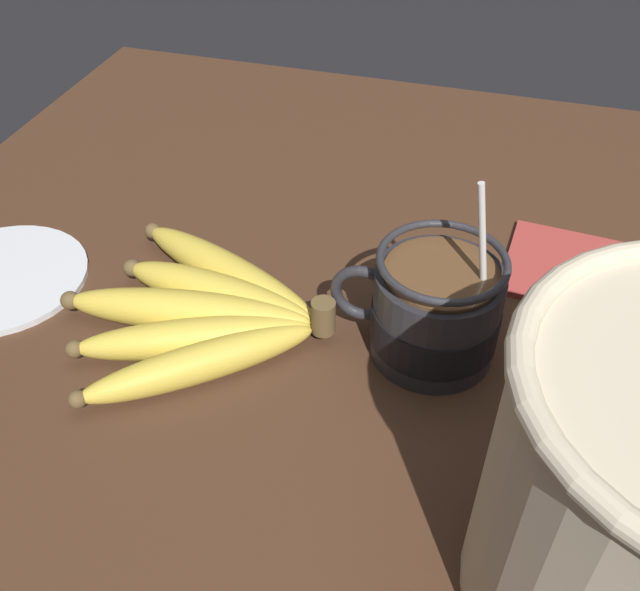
% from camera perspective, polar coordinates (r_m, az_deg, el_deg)
% --- Properties ---
extents(table, '(0.94, 0.94, 0.04)m').
position_cam_1_polar(table, '(0.63, 2.55, -3.03)').
color(table, '#422819').
rests_on(table, ground).
extents(coffee_mug, '(0.14, 0.10, 0.16)m').
position_cam_1_polar(coffee_mug, '(0.56, 9.13, -1.30)').
color(coffee_mug, '#28282D').
rests_on(coffee_mug, table).
extents(banana_bunch, '(0.23, 0.23, 0.04)m').
position_cam_1_polar(banana_bunch, '(0.60, -9.13, -1.26)').
color(banana_bunch, brown).
rests_on(banana_bunch, table).
extents(napkin, '(0.17, 0.13, 0.01)m').
position_cam_1_polar(napkin, '(0.70, 21.22, 1.58)').
color(napkin, '#A33833').
rests_on(napkin, table).
extents(small_plate, '(0.15, 0.15, 0.01)m').
position_cam_1_polar(small_plate, '(0.71, -24.13, 1.32)').
color(small_plate, silver).
rests_on(small_plate, table).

